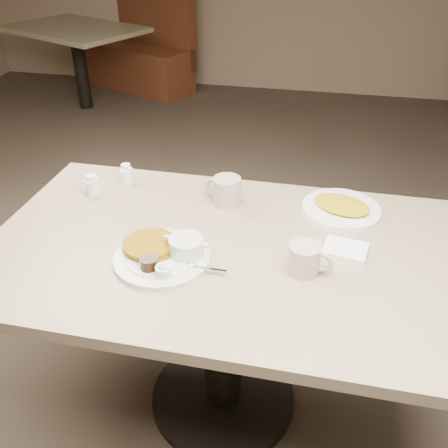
% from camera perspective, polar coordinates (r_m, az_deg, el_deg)
% --- Properties ---
extents(room, '(7.04, 8.04, 2.84)m').
position_cam_1_polar(room, '(1.26, -0.21, 22.20)').
color(room, '#4C3F33').
rests_on(room, ground).
extents(diner_table, '(1.50, 0.90, 0.75)m').
position_cam_1_polar(diner_table, '(1.63, -0.15, -7.47)').
color(diner_table, tan).
rests_on(diner_table, ground).
extents(main_plate, '(0.37, 0.33, 0.07)m').
position_cam_1_polar(main_plate, '(1.47, -7.01, -3.37)').
color(main_plate, silver).
rests_on(main_plate, diner_table).
extents(coffee_mug_near, '(0.14, 0.10, 0.09)m').
position_cam_1_polar(coffee_mug_near, '(1.41, 9.59, -4.02)').
color(coffee_mug_near, '#BBADA1').
rests_on(coffee_mug_near, diner_table).
extents(napkin, '(0.15, 0.12, 0.02)m').
position_cam_1_polar(napkin, '(1.54, 14.14, -2.96)').
color(napkin, white).
rests_on(napkin, diner_table).
extents(coffee_mug_far, '(0.15, 0.13, 0.10)m').
position_cam_1_polar(coffee_mug_far, '(1.72, 0.23, 3.95)').
color(coffee_mug_far, '#B5A897').
rests_on(coffee_mug_far, diner_table).
extents(creamer_left, '(0.08, 0.06, 0.08)m').
position_cam_1_polar(creamer_left, '(1.85, -15.33, 4.39)').
color(creamer_left, white).
rests_on(creamer_left, diner_table).
extents(creamer_right, '(0.07, 0.06, 0.08)m').
position_cam_1_polar(creamer_right, '(1.90, -11.44, 5.74)').
color(creamer_right, white).
rests_on(creamer_right, diner_table).
extents(hash_plate, '(0.36, 0.36, 0.04)m').
position_cam_1_polar(hash_plate, '(1.74, 13.68, 1.91)').
color(hash_plate, white).
rests_on(hash_plate, diner_table).
extents(booth_back_left, '(1.68, 1.78, 1.12)m').
position_cam_1_polar(booth_back_left, '(5.44, -10.44, 19.61)').
color(booth_back_left, brown).
rests_on(booth_back_left, ground).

